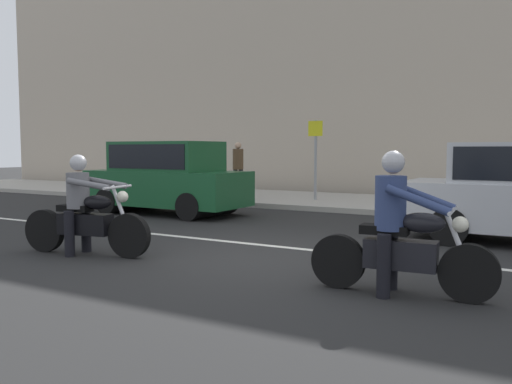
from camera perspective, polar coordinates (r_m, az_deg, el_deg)
name	(u,v)px	position (r m, az deg, el deg)	size (l,w,h in m)	color
ground_plane	(256,257)	(7.99, 0.05, -6.99)	(80.00, 80.00, 0.00)	#242424
sidewalk_slab	(399,205)	(15.37, 15.09, -1.32)	(40.00, 4.40, 0.14)	#A8A399
building_facade	(430,21)	(19.07, 18.21, 17.04)	(40.00, 1.40, 11.59)	#B7A893
lane_marking_stripe	(248,243)	(9.09, -0.88, -5.55)	(18.00, 0.14, 0.01)	silver
motorcycle_with_rider_denim_blue	(399,237)	(6.04, 15.16, -4.65)	(2.04, 0.70, 1.59)	black
motorcycle_with_rider_gray	(85,214)	(8.47, -17.93, -2.23)	(2.17, 0.77, 1.53)	black
parked_hatchback_forest_green	(167,176)	(13.37, -9.55, 1.65)	(4.08, 1.76, 1.80)	#164C28
street_sign_post	(316,151)	(15.62, 6.41, 4.38)	(0.44, 0.08, 2.33)	gray
pedestrian_bystander	(238,165)	(16.83, -1.94, 2.95)	(0.34, 0.34, 1.70)	black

